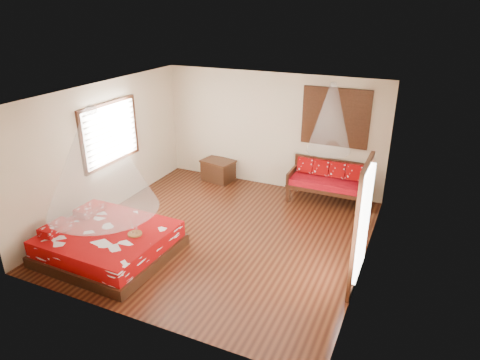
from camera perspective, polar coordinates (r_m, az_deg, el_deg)
name	(u,v)px	position (r m, az deg, el deg)	size (l,w,h in m)	color
room	(220,168)	(8.03, -2.67, 1.55)	(5.54, 5.54, 2.84)	black
bed	(108,243)	(8.19, -17.14, -8.01)	(2.21, 2.01, 0.64)	black
daybed	(327,180)	(9.98, 11.52, 0.02)	(1.70, 0.75, 0.94)	black
storage_chest	(218,170)	(11.03, -2.92, 1.32)	(0.89, 0.72, 0.54)	black
shutter_panel	(335,118)	(9.86, 12.61, 8.13)	(1.52, 0.06, 1.32)	black
window_left	(111,133)	(9.56, -16.88, 5.98)	(0.10, 1.74, 1.34)	black
glazed_door	(360,227)	(6.91, 15.67, -6.10)	(0.08, 1.02, 2.16)	black
wine_tray	(135,232)	(7.79, -13.86, -6.74)	(0.25, 0.25, 0.20)	brown
mosquito_net_main	(98,160)	(7.51, -18.42, 2.51)	(1.90, 1.90, 1.80)	white
mosquito_net_daybed	(331,118)	(9.40, 12.04, 8.09)	(0.95, 0.95, 1.50)	white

